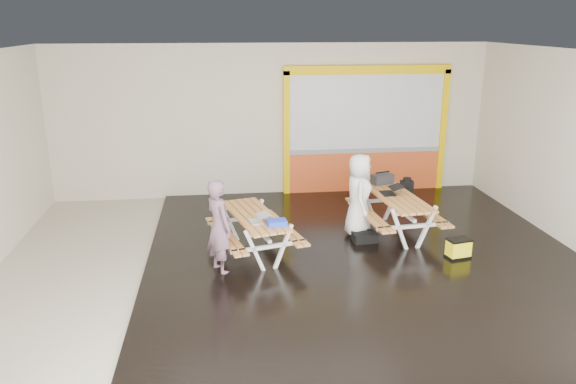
{
  "coord_description": "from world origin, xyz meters",
  "views": [
    {
      "loc": [
        -1.16,
        -8.68,
        3.97
      ],
      "look_at": [
        0.0,
        0.9,
        1.0
      ],
      "focal_mm": 34.84,
      "sensor_mm": 36.0,
      "label": 1
    }
  ],
  "objects": [
    {
      "name": "room",
      "position": [
        0.0,
        0.0,
        1.75
      ],
      "size": [
        10.02,
        8.02,
        3.52
      ],
      "color": "#BDB3A0",
      "rests_on": "ground"
    },
    {
      "name": "deck",
      "position": [
        1.25,
        0.0,
        0.03
      ],
      "size": [
        7.5,
        7.98,
        0.05
      ],
      "primitive_type": "cube",
      "color": "black",
      "rests_on": "room"
    },
    {
      "name": "kiosk",
      "position": [
        2.2,
        3.93,
        1.44
      ],
      "size": [
        3.88,
        0.16,
        3.0
      ],
      "color": "#D9511F",
      "rests_on": "room"
    },
    {
      "name": "picnic_table_left",
      "position": [
        -0.64,
        0.41,
        0.58
      ],
      "size": [
        1.73,
        2.17,
        0.76
      ],
      "color": "#D18842",
      "rests_on": "deck"
    },
    {
      "name": "picnic_table_right",
      "position": [
        2.09,
        1.04,
        0.62
      ],
      "size": [
        1.56,
        2.14,
        0.81
      ],
      "color": "#D18842",
      "rests_on": "deck"
    },
    {
      "name": "person_left",
      "position": [
        -1.25,
        -0.21,
        0.8
      ],
      "size": [
        0.61,
        0.69,
        1.58
      ],
      "primitive_type": "imported",
      "rotation": [
        0.0,
        0.0,
        2.07
      ],
      "color": "#725160",
      "rests_on": "deck"
    },
    {
      "name": "person_right",
      "position": [
        1.36,
        1.05,
        0.84
      ],
      "size": [
        0.62,
        0.84,
        1.57
      ],
      "primitive_type": "imported",
      "rotation": [
        0.0,
        0.0,
        1.41
      ],
      "color": "white",
      "rests_on": "deck"
    },
    {
      "name": "laptop_left",
      "position": [
        -0.6,
        0.06,
        0.81
      ],
      "size": [
        0.39,
        0.37,
        0.14
      ],
      "color": "silver",
      "rests_on": "picnic_table_left"
    },
    {
      "name": "laptop_right",
      "position": [
        2.01,
        1.19,
        0.86
      ],
      "size": [
        0.4,
        0.35,
        0.16
      ],
      "color": "black",
      "rests_on": "picnic_table_right"
    },
    {
      "name": "blue_pouch",
      "position": [
        -0.31,
        -0.15,
        0.81
      ],
      "size": [
        0.33,
        0.25,
        0.09
      ],
      "primitive_type": "cube",
      "rotation": [
        0.0,
        0.0,
        0.11
      ],
      "color": "blue",
      "rests_on": "picnic_table_left"
    },
    {
      "name": "toolbox",
      "position": [
        2.04,
        1.87,
        0.9
      ],
      "size": [
        0.49,
        0.36,
        0.25
      ],
      "color": "black",
      "rests_on": "picnic_table_right"
    },
    {
      "name": "backpack",
      "position": [
        2.5,
        1.7,
        0.74
      ],
      "size": [
        0.28,
        0.2,
        0.43
      ],
      "color": "black",
      "rests_on": "picnic_table_right"
    },
    {
      "name": "dark_case",
      "position": [
        1.41,
        0.72,
        0.13
      ],
      "size": [
        0.47,
        0.37,
        0.17
      ],
      "primitive_type": "cube",
      "rotation": [
        0.0,
        0.0,
        0.08
      ],
      "color": "black",
      "rests_on": "deck"
    },
    {
      "name": "fluke_bag",
      "position": [
        2.82,
        -0.21,
        0.22
      ],
      "size": [
        0.44,
        0.33,
        0.34
      ],
      "color": "black",
      "rests_on": "deck"
    }
  ]
}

